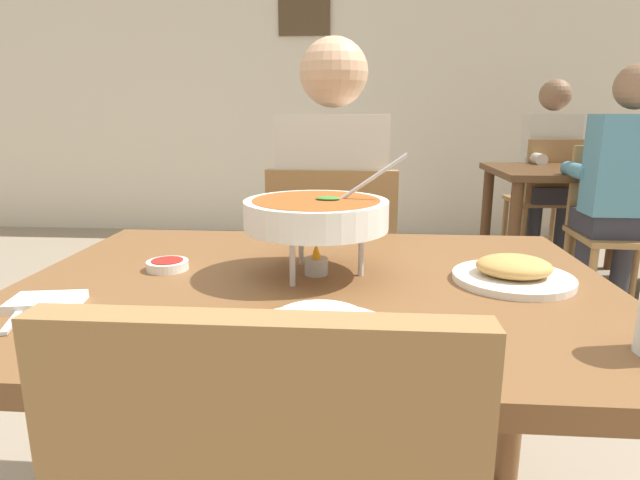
{
  "coord_description": "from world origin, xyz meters",
  "views": [
    {
      "loc": [
        0.09,
        -1.02,
        1.07
      ],
      "look_at": [
        0.0,
        0.15,
        0.79
      ],
      "focal_mm": 29.39,
      "sensor_mm": 36.0,
      "label": 1
    }
  ],
  "objects_px": {
    "dining_table_main": "(315,330)",
    "diner_main": "(333,210)",
    "patron_bg_left": "(551,160)",
    "dining_table_far": "(573,190)",
    "patron_bg_middle": "(621,179)",
    "rice_plate": "(320,328)",
    "sauce_dish": "(168,265)",
    "curry_bowl": "(318,215)",
    "appetizer_plate": "(513,272)",
    "chair_bg_middle": "(614,220)",
    "chair_bg_left": "(548,193)",
    "chair_diner_main": "(333,278)"
  },
  "relations": [
    {
      "from": "dining_table_main",
      "to": "diner_main",
      "type": "relative_size",
      "value": 0.92
    },
    {
      "from": "dining_table_main",
      "to": "patron_bg_left",
      "type": "relative_size",
      "value": 0.92
    },
    {
      "from": "diner_main",
      "to": "dining_table_far",
      "type": "distance_m",
      "value": 2.14
    },
    {
      "from": "dining_table_main",
      "to": "patron_bg_middle",
      "type": "height_order",
      "value": "patron_bg_middle"
    },
    {
      "from": "rice_plate",
      "to": "sauce_dish",
      "type": "relative_size",
      "value": 2.67
    },
    {
      "from": "curry_bowl",
      "to": "appetizer_plate",
      "type": "distance_m",
      "value": 0.41
    },
    {
      "from": "dining_table_main",
      "to": "rice_plate",
      "type": "relative_size",
      "value": 5.02
    },
    {
      "from": "dining_table_main",
      "to": "chair_bg_middle",
      "type": "relative_size",
      "value": 1.34
    },
    {
      "from": "dining_table_main",
      "to": "rice_plate",
      "type": "xyz_separation_m",
      "value": [
        0.03,
        -0.29,
        0.13
      ]
    },
    {
      "from": "chair_bg_middle",
      "to": "patron_bg_middle",
      "type": "height_order",
      "value": "patron_bg_middle"
    },
    {
      "from": "curry_bowl",
      "to": "rice_plate",
      "type": "relative_size",
      "value": 1.39
    },
    {
      "from": "appetizer_plate",
      "to": "curry_bowl",
      "type": "bearing_deg",
      "value": 176.99
    },
    {
      "from": "diner_main",
      "to": "sauce_dish",
      "type": "distance_m",
      "value": 0.78
    },
    {
      "from": "patron_bg_middle",
      "to": "chair_bg_middle",
      "type": "bearing_deg",
      "value": 68.57
    },
    {
      "from": "appetizer_plate",
      "to": "chair_bg_left",
      "type": "bearing_deg",
      "value": 69.77
    },
    {
      "from": "rice_plate",
      "to": "chair_bg_left",
      "type": "relative_size",
      "value": 0.27
    },
    {
      "from": "dining_table_far",
      "to": "appetizer_plate",
      "type": "bearing_deg",
      "value": -113.7
    },
    {
      "from": "curry_bowl",
      "to": "chair_bg_middle",
      "type": "bearing_deg",
      "value": 51.51
    },
    {
      "from": "chair_diner_main",
      "to": "patron_bg_middle",
      "type": "relative_size",
      "value": 0.69
    },
    {
      "from": "dining_table_main",
      "to": "dining_table_far",
      "type": "bearing_deg",
      "value": 58.79
    },
    {
      "from": "appetizer_plate",
      "to": "dining_table_far",
      "type": "height_order",
      "value": "appetizer_plate"
    },
    {
      "from": "chair_diner_main",
      "to": "sauce_dish",
      "type": "xyz_separation_m",
      "value": [
        -0.33,
        -0.68,
        0.24
      ]
    },
    {
      "from": "chair_bg_middle",
      "to": "patron_bg_middle",
      "type": "bearing_deg",
      "value": -111.43
    },
    {
      "from": "dining_table_far",
      "to": "chair_bg_middle",
      "type": "xyz_separation_m",
      "value": [
        0.05,
        -0.46,
        -0.1
      ]
    },
    {
      "from": "rice_plate",
      "to": "chair_bg_middle",
      "type": "height_order",
      "value": "chair_bg_middle"
    },
    {
      "from": "diner_main",
      "to": "chair_diner_main",
      "type": "bearing_deg",
      "value": -90.0
    },
    {
      "from": "dining_table_far",
      "to": "chair_bg_left",
      "type": "xyz_separation_m",
      "value": [
        0.03,
        0.52,
        -0.1
      ]
    },
    {
      "from": "rice_plate",
      "to": "sauce_dish",
      "type": "xyz_separation_m",
      "value": [
        -0.36,
        0.34,
        -0.01
      ]
    },
    {
      "from": "appetizer_plate",
      "to": "chair_bg_left",
      "type": "height_order",
      "value": "chair_bg_left"
    },
    {
      "from": "dining_table_main",
      "to": "diner_main",
      "type": "xyz_separation_m",
      "value": [
        0.0,
        0.77,
        0.12
      ]
    },
    {
      "from": "diner_main",
      "to": "chair_bg_middle",
      "type": "distance_m",
      "value": 1.87
    },
    {
      "from": "dining_table_main",
      "to": "chair_bg_left",
      "type": "xyz_separation_m",
      "value": [
        1.45,
        2.88,
        -0.12
      ]
    },
    {
      "from": "diner_main",
      "to": "appetizer_plate",
      "type": "height_order",
      "value": "diner_main"
    },
    {
      "from": "diner_main",
      "to": "chair_bg_middle",
      "type": "height_order",
      "value": "diner_main"
    },
    {
      "from": "dining_table_main",
      "to": "rice_plate",
      "type": "bearing_deg",
      "value": -83.27
    },
    {
      "from": "dining_table_main",
      "to": "patron_bg_middle",
      "type": "xyz_separation_m",
      "value": [
        1.42,
        1.76,
        0.12
      ]
    },
    {
      "from": "curry_bowl",
      "to": "dining_table_far",
      "type": "relative_size",
      "value": 0.33
    },
    {
      "from": "chair_diner_main",
      "to": "dining_table_far",
      "type": "xyz_separation_m",
      "value": [
        1.43,
        1.62,
        0.1
      ]
    },
    {
      "from": "dining_table_far",
      "to": "dining_table_main",
      "type": "bearing_deg",
      "value": -121.21
    },
    {
      "from": "dining_table_far",
      "to": "patron_bg_middle",
      "type": "bearing_deg",
      "value": -90.22
    },
    {
      "from": "chair_diner_main",
      "to": "appetizer_plate",
      "type": "xyz_separation_m",
      "value": [
        0.4,
        -0.71,
        0.25
      ]
    },
    {
      "from": "diner_main",
      "to": "rice_plate",
      "type": "distance_m",
      "value": 1.05
    },
    {
      "from": "chair_diner_main",
      "to": "patron_bg_left",
      "type": "bearing_deg",
      "value": 56.0
    },
    {
      "from": "dining_table_far",
      "to": "diner_main",
      "type": "bearing_deg",
      "value": -131.92
    },
    {
      "from": "sauce_dish",
      "to": "dining_table_far",
      "type": "distance_m",
      "value": 2.9
    },
    {
      "from": "sauce_dish",
      "to": "chair_bg_middle",
      "type": "bearing_deg",
      "value": 45.57
    },
    {
      "from": "chair_bg_left",
      "to": "curry_bowl",
      "type": "bearing_deg",
      "value": -117.1
    },
    {
      "from": "sauce_dish",
      "to": "patron_bg_middle",
      "type": "distance_m",
      "value": 2.45
    },
    {
      "from": "curry_bowl",
      "to": "dining_table_far",
      "type": "xyz_separation_m",
      "value": [
        1.42,
        2.31,
        -0.26
      ]
    },
    {
      "from": "dining_table_main",
      "to": "rice_plate",
      "type": "height_order",
      "value": "rice_plate"
    }
  ]
}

